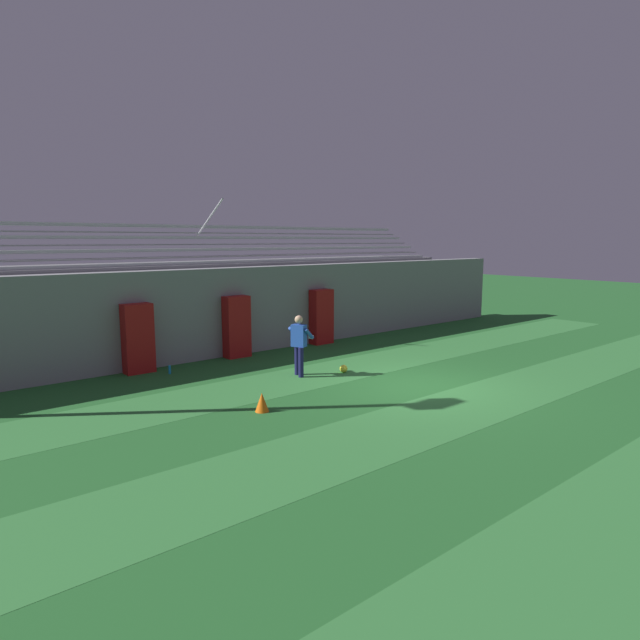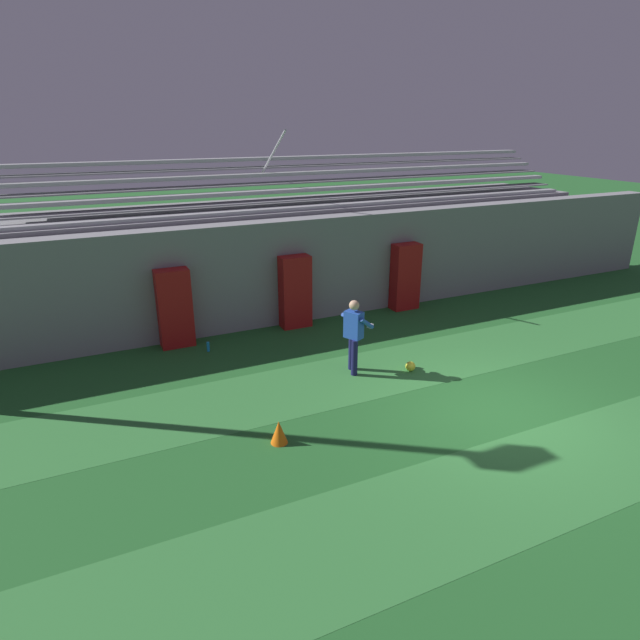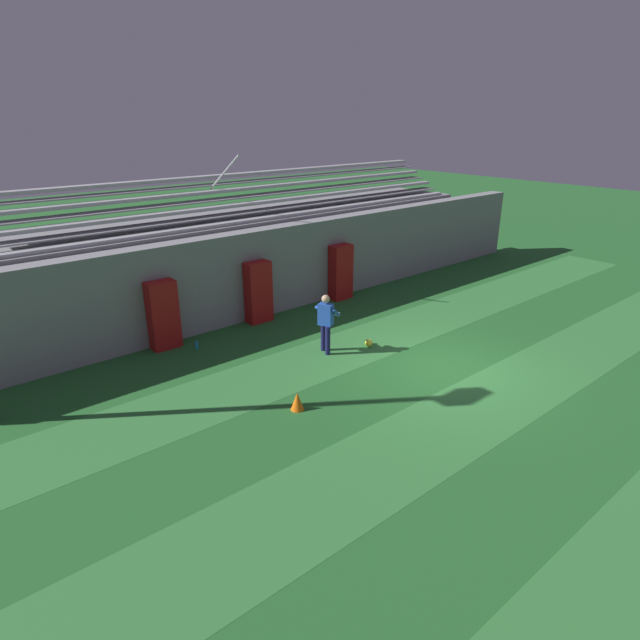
% 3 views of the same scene
% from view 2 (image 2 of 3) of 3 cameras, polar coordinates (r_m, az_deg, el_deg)
% --- Properties ---
extents(ground_plane, '(80.00, 80.00, 0.00)m').
position_cam_2_polar(ground_plane, '(10.86, 18.70, -9.48)').
color(ground_plane, '#236028').
extents(turf_stripe_mid, '(28.00, 2.14, 0.01)m').
position_cam_2_polar(turf_stripe_mid, '(9.91, 25.60, -13.60)').
color(turf_stripe_mid, '#337A38').
rests_on(turf_stripe_mid, ground).
extents(turf_stripe_far, '(28.00, 2.14, 0.01)m').
position_cam_2_polar(turf_stripe_far, '(12.58, 10.78, -4.44)').
color(turf_stripe_far, '#337A38').
rests_on(turf_stripe_far, ground).
extents(back_wall, '(24.00, 0.60, 2.80)m').
position_cam_2_polar(back_wall, '(15.27, 2.56, 5.95)').
color(back_wall, gray).
rests_on(back_wall, ground).
extents(padding_pillar_gate_left, '(0.80, 0.44, 1.94)m').
position_cam_2_polar(padding_pillar_gate_left, '(14.20, -2.67, 3.02)').
color(padding_pillar_gate_left, maroon).
rests_on(padding_pillar_gate_left, ground).
extents(padding_pillar_gate_right, '(0.80, 0.44, 1.94)m').
position_cam_2_polar(padding_pillar_gate_right, '(15.79, 9.08, 4.59)').
color(padding_pillar_gate_right, maroon).
rests_on(padding_pillar_gate_right, ground).
extents(padding_pillar_far_left, '(0.80, 0.44, 1.94)m').
position_cam_2_polar(padding_pillar_far_left, '(13.39, -15.24, 1.20)').
color(padding_pillar_far_left, maroon).
rests_on(padding_pillar_far_left, ground).
extents(bleacher_stand, '(18.00, 3.35, 5.03)m').
position_cam_2_polar(bleacher_stand, '(16.98, -0.56, 7.81)').
color(bleacher_stand, gray).
rests_on(bleacher_stand, ground).
extents(goalkeeper, '(0.68, 0.72, 1.67)m').
position_cam_2_polar(goalkeeper, '(11.55, 3.65, -1.25)').
color(goalkeeper, '#19194C').
rests_on(goalkeeper, ground).
extents(soccer_ball, '(0.22, 0.22, 0.22)m').
position_cam_2_polar(soccer_ball, '(12.07, 9.62, -4.89)').
color(soccer_ball, yellow).
rests_on(soccer_ball, ground).
extents(traffic_cone, '(0.30, 0.30, 0.42)m').
position_cam_2_polar(traffic_cone, '(9.40, -4.40, -11.83)').
color(traffic_cone, orange).
rests_on(traffic_cone, ground).
extents(water_bottle, '(0.07, 0.07, 0.24)m').
position_cam_2_polar(water_bottle, '(13.16, -11.84, -2.80)').
color(water_bottle, '#1E8CD8').
rests_on(water_bottle, ground).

